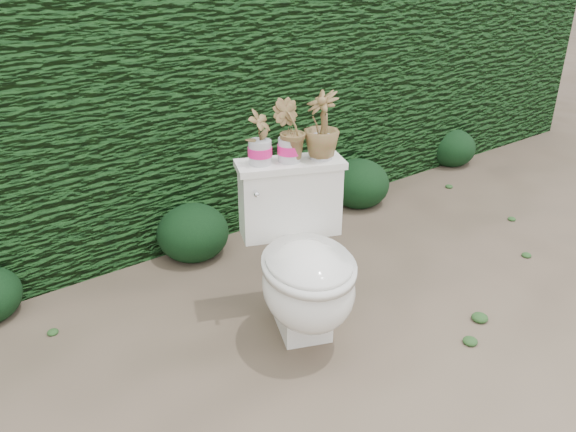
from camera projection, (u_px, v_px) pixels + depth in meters
ground at (308, 333)px, 2.68m from camera, size 60.00×60.00×0.00m
hedge at (149, 101)px, 3.48m from camera, size 8.00×1.00×1.60m
toilet at (303, 266)px, 2.55m from camera, size 0.68×0.80×0.78m
potted_plant_left at (260, 139)px, 2.49m from camera, size 0.14×0.12×0.23m
potted_plant_center at (289, 133)px, 2.52m from camera, size 0.19×0.19×0.27m
potted_plant_right at (322, 127)px, 2.54m from camera, size 0.17×0.17×0.30m
liriope_clump_2 at (192, 228)px, 3.30m from camera, size 0.43×0.43×0.34m
liriope_clump_3 at (359, 180)px, 3.98m from camera, size 0.44×0.44×0.35m
liriope_clump_4 at (451, 144)px, 4.73m from camera, size 0.40×0.40×0.32m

